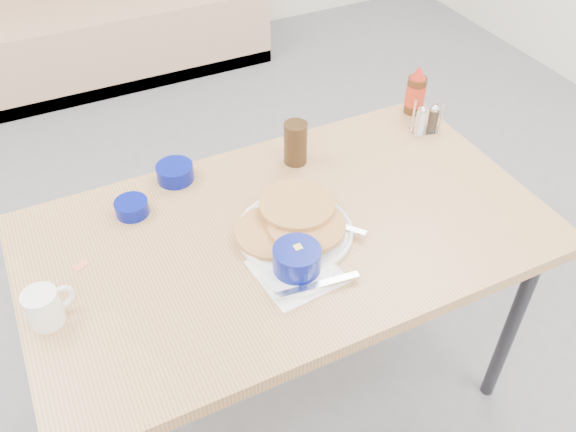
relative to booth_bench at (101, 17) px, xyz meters
name	(u,v)px	position (x,y,z in m)	size (l,w,h in m)	color
booth_bench	(101,17)	(0.00, 0.00, 0.00)	(1.90, 0.56, 1.22)	tan
dining_table	(288,246)	(0.00, -2.53, 0.35)	(1.40, 0.80, 0.76)	tan
pancake_plate	(294,226)	(0.01, -2.55, 0.43)	(0.33, 0.31, 0.06)	white
coffee_mug	(45,307)	(-0.63, -2.57, 0.46)	(0.12, 0.08, 0.09)	white
grits_setting	(297,263)	(-0.05, -2.69, 0.45)	(0.23, 0.21, 0.08)	white
creamer_bowl	(132,208)	(-0.36, -2.29, 0.43)	(0.09, 0.09, 0.04)	#050E70
butter_bowl	(175,173)	(-0.20, -2.19, 0.43)	(0.11, 0.11, 0.05)	#050E70
amber_tumbler	(296,143)	(0.15, -2.27, 0.48)	(0.07, 0.07, 0.13)	#322010
condiment_caddy	(427,121)	(0.61, -2.31, 0.45)	(0.10, 0.07, 0.11)	silver
syrup_bottle	(416,92)	(0.64, -2.19, 0.48)	(0.07, 0.07, 0.17)	#47230F
sugar_wrapper	(81,265)	(-0.53, -2.43, 0.41)	(0.04, 0.02, 0.00)	#EC6C4E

